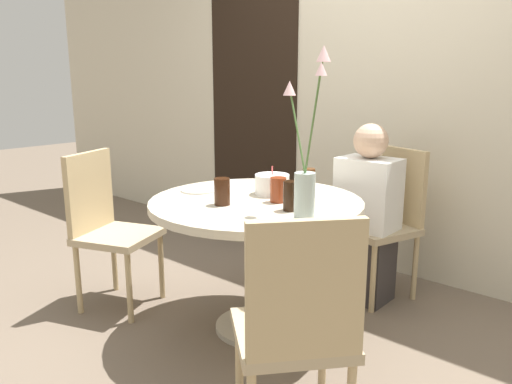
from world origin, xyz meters
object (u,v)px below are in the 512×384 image
(drink_glass_1, at_px, (278,190))
(chair_right_flank, at_px, (297,324))
(person_guest, at_px, (367,219))
(chair_left_flank, at_px, (387,214))
(drink_glass_3, at_px, (309,180))
(birthday_cake, at_px, (272,184))
(chair_far_back, at_px, (106,221))
(drink_glass_2, at_px, (222,192))
(flower_vase, at_px, (305,168))
(side_plate, at_px, (200,190))
(drink_glass_0, at_px, (291,196))

(drink_glass_1, bearing_deg, chair_right_flank, -46.90)
(chair_right_flank, height_order, person_guest, person_guest)
(chair_left_flank, bearing_deg, drink_glass_3, -91.45)
(birthday_cake, xyz_separation_m, person_guest, (0.26, 0.58, -0.27))
(chair_far_back, bearing_deg, drink_glass_2, -100.76)
(flower_vase, distance_m, person_guest, 0.99)
(drink_glass_1, height_order, drink_glass_3, drink_glass_3)
(side_plate, height_order, person_guest, person_guest)
(flower_vase, bearing_deg, person_guest, 100.70)
(chair_right_flank, distance_m, side_plate, 1.22)
(chair_far_back, xyz_separation_m, drink_glass_2, (0.81, 0.15, 0.27))
(chair_left_flank, bearing_deg, drink_glass_1, -83.58)
(chair_far_back, height_order, drink_glass_2, chair_far_back)
(chair_right_flank, distance_m, drink_glass_0, 0.76)
(side_plate, distance_m, drink_glass_0, 0.63)
(chair_right_flank, bearing_deg, chair_far_back, -59.33)
(person_guest, bearing_deg, drink_glass_1, -100.48)
(drink_glass_0, bearing_deg, chair_right_flank, -50.64)
(chair_left_flank, relative_size, birthday_cake, 5.01)
(drink_glass_1, distance_m, drink_glass_2, 0.28)
(drink_glass_2, xyz_separation_m, drink_glass_3, (0.15, 0.51, -0.00))
(drink_glass_2, bearing_deg, birthday_cake, 82.95)
(birthday_cake, bearing_deg, chair_right_flank, -45.88)
(birthday_cake, bearing_deg, side_plate, -150.71)
(flower_vase, distance_m, drink_glass_3, 0.59)
(flower_vase, relative_size, drink_glass_2, 5.52)
(chair_right_flank, relative_size, person_guest, 0.85)
(chair_far_back, xyz_separation_m, person_guest, (1.10, 1.06, -0.01))
(chair_left_flank, bearing_deg, side_plate, -107.00)
(drink_glass_2, bearing_deg, drink_glass_0, 23.20)
(flower_vase, bearing_deg, drink_glass_3, 123.40)
(flower_vase, bearing_deg, side_plate, 172.99)
(birthday_cake, bearing_deg, chair_far_back, -150.43)
(drink_glass_3, bearing_deg, chair_left_flank, 70.19)
(drink_glass_1, relative_size, drink_glass_3, 0.98)
(birthday_cake, relative_size, person_guest, 0.17)
(chair_far_back, distance_m, chair_right_flank, 1.59)
(chair_right_flank, xyz_separation_m, birthday_cake, (-0.72, 0.74, 0.26))
(side_plate, distance_m, drink_glass_1, 0.49)
(birthday_cake, height_order, side_plate, birthday_cake)
(drink_glass_0, distance_m, drink_glass_1, 0.17)
(birthday_cake, bearing_deg, person_guest, 66.13)
(chair_left_flank, height_order, chair_right_flank, same)
(chair_right_flank, height_order, birthday_cake, chair_right_flank)
(drink_glass_0, height_order, drink_glass_3, drink_glass_0)
(drink_glass_1, bearing_deg, drink_glass_3, 93.93)
(flower_vase, bearing_deg, drink_glass_1, 148.09)
(chair_left_flank, relative_size, drink_glass_2, 6.91)
(person_guest, bearing_deg, flower_vase, -79.30)
(chair_right_flank, relative_size, drink_glass_3, 7.18)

